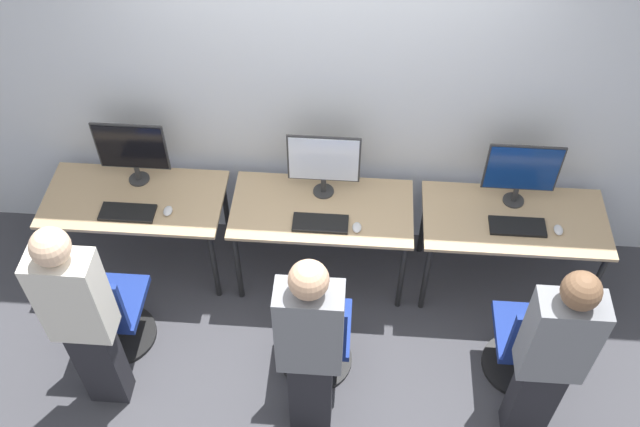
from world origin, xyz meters
The scene contains 20 objects.
ground_plane centered at (0.00, 0.00, 0.00)m, with size 20.00×20.00×0.00m, color #3D3D42.
wall_back centered at (0.00, 0.75, 1.40)m, with size 12.00×0.05×2.80m.
desk_left centered at (-1.30, 0.31, 0.62)m, with size 1.23×0.62×0.70m.
monitor_left centered at (-1.30, 0.49, 0.99)m, with size 0.48×0.14×0.50m.
keyboard_left centered at (-1.30, 0.17, 0.71)m, with size 0.37×0.16×0.02m.
mouse_left centered at (-1.03, 0.19, 0.72)m, with size 0.06×0.09×0.03m.
office_chair_left centered at (-1.34, -0.41, 0.35)m, with size 0.48×0.48×0.87m.
person_left centered at (-1.29, -0.77, 0.87)m, with size 0.36×0.21×1.59m.
desk_center centered at (0.00, 0.31, 0.62)m, with size 1.23×0.62×0.70m.
monitor_center centered at (0.00, 0.46, 0.99)m, with size 0.48×0.14×0.50m.
keyboard_center centered at (0.00, 0.16, 0.71)m, with size 0.37×0.16×0.02m.
mouse_center centered at (0.24, 0.14, 0.72)m, with size 0.06×0.09×0.03m.
office_chair_center centered at (0.02, -0.50, 0.35)m, with size 0.48×0.48×0.87m.
person_center centered at (0.02, -0.87, 0.85)m, with size 0.36×0.21×1.57m.
desk_right centered at (1.30, 0.31, 0.62)m, with size 1.23×0.62×0.70m.
monitor_right centered at (1.30, 0.47, 0.99)m, with size 0.48×0.14×0.50m.
keyboard_right centered at (1.30, 0.23, 0.71)m, with size 0.37×0.16×0.02m.
mouse_right centered at (1.56, 0.21, 0.72)m, with size 0.06×0.09×0.03m.
office_chair_right centered at (1.37, -0.45, 0.35)m, with size 0.48×0.48×0.87m.
person_right centered at (1.34, -0.81, 0.83)m, with size 0.36×0.20×1.53m.
Camera 1 is at (0.22, -2.93, 4.24)m, focal length 40.00 mm.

